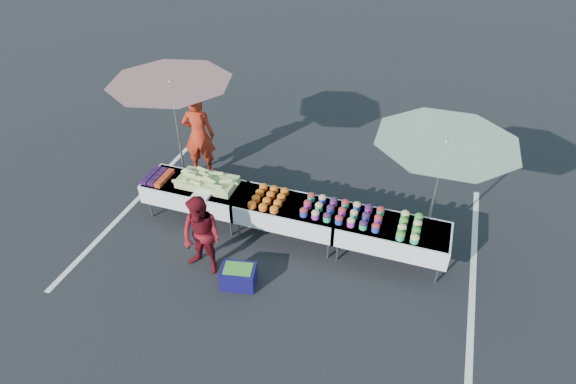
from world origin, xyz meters
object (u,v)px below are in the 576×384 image
(table_left, at_px, (195,191))
(customer, at_px, (202,236))
(table_center, at_px, (288,211))
(umbrella_right, at_px, (444,152))
(umbrella_left, at_px, (172,92))
(table_right, at_px, (392,233))
(vendor, at_px, (199,135))
(storage_bin, at_px, (239,276))

(table_left, height_order, customer, customer)
(customer, bearing_deg, table_center, 59.90)
(table_center, xyz_separation_m, umbrella_right, (2.33, 0.40, 1.45))
(table_left, bearing_deg, umbrella_left, 131.19)
(customer, bearing_deg, table_left, 132.88)
(table_left, relative_size, umbrella_right, 0.64)
(table_left, bearing_deg, table_right, 0.00)
(table_center, xyz_separation_m, table_right, (1.80, 0.00, 0.00))
(table_center, relative_size, umbrella_right, 0.64)
(table_left, relative_size, table_center, 1.00)
(table_left, bearing_deg, vendor, 113.61)
(vendor, height_order, umbrella_right, umbrella_right)
(table_left, height_order, storage_bin, table_left)
(umbrella_left, height_order, umbrella_right, umbrella_left)
(table_right, xyz_separation_m, umbrella_right, (0.53, 0.40, 1.45))
(vendor, relative_size, customer, 1.24)
(table_center, bearing_deg, umbrella_right, 9.72)
(table_right, bearing_deg, storage_bin, -148.31)
(table_left, distance_m, customer, 1.43)
(table_left, distance_m, vendor, 1.56)
(table_right, relative_size, umbrella_right, 0.64)
(table_right, height_order, umbrella_right, umbrella_right)
(table_center, height_order, table_right, same)
(table_left, bearing_deg, table_center, 0.00)
(customer, distance_m, storage_bin, 0.87)
(vendor, bearing_deg, table_right, 148.26)
(customer, bearing_deg, storage_bin, -0.96)
(table_right, height_order, umbrella_left, umbrella_left)
(umbrella_right, bearing_deg, customer, -154.53)
(table_left, bearing_deg, storage_bin, -43.28)
(table_left, relative_size, storage_bin, 3.04)
(table_right, bearing_deg, customer, -156.97)
(table_right, distance_m, umbrella_right, 1.59)
(customer, bearing_deg, umbrella_right, 36.08)
(table_left, xyz_separation_m, table_center, (1.80, 0.00, 0.00))
(table_right, bearing_deg, vendor, 161.61)
(umbrella_right, relative_size, storage_bin, 4.73)
(table_right, distance_m, vendor, 4.45)
(table_left, xyz_separation_m, storage_bin, (1.43, -1.34, -0.40))
(table_left, bearing_deg, customer, -57.73)
(table_right, bearing_deg, table_center, 180.00)
(customer, distance_m, umbrella_left, 2.84)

